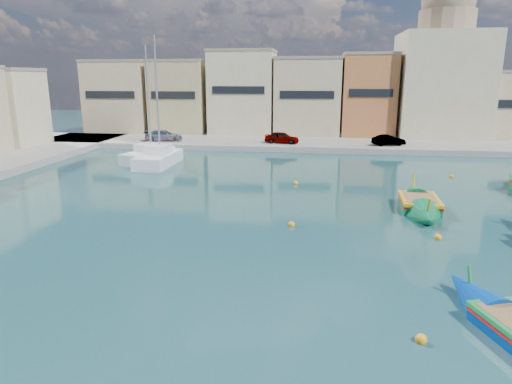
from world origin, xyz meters
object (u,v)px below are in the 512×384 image
(luzzu_green, at_px, (419,205))
(yacht_midnorth, at_px, (160,154))
(yacht_north, at_px, (166,156))
(church_block, at_px, (442,69))

(luzzu_green, height_order, yacht_midnorth, yacht_midnorth)
(yacht_north, bearing_deg, church_block, 33.22)
(luzzu_green, distance_m, yacht_midnorth, 25.38)
(church_block, height_order, yacht_midnorth, church_block)
(church_block, distance_m, yacht_north, 34.52)
(church_block, distance_m, yacht_midnorth, 34.75)
(yacht_north, bearing_deg, luzzu_green, -32.73)
(yacht_north, bearing_deg, yacht_midnorth, 130.56)
(church_block, height_order, yacht_north, church_block)
(church_block, bearing_deg, yacht_north, -146.78)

